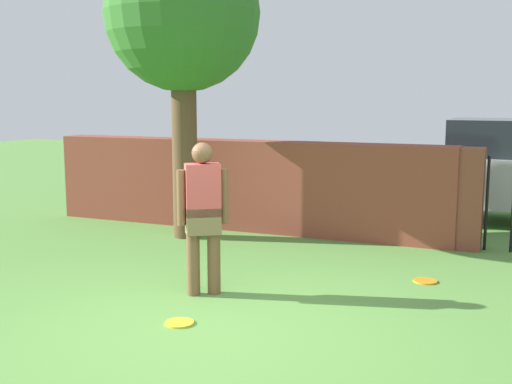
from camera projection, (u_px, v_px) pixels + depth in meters
name	position (u px, v px, depth m)	size (l,w,h in m)	color
ground_plane	(203.00, 332.00, 5.63)	(40.00, 40.00, 0.00)	#568C3D
brick_wall	(242.00, 185.00, 9.96)	(6.57, 0.50, 1.41)	brown
tree	(182.00, 17.00, 9.00)	(2.25, 2.25, 4.40)	brown
person	(203.00, 211.00, 6.58)	(0.46, 0.39, 1.62)	brown
car	(512.00, 171.00, 10.41)	(4.21, 1.94, 1.72)	#B7B7BC
frisbee_yellow	(179.00, 323.00, 5.83)	(0.27, 0.27, 0.02)	yellow
frisbee_orange	(425.00, 281.00, 7.16)	(0.27, 0.27, 0.02)	orange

